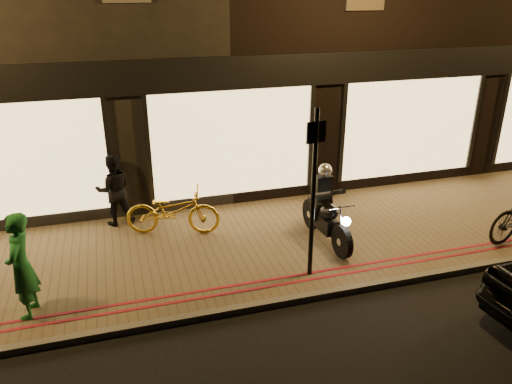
% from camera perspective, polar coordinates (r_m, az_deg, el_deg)
% --- Properties ---
extents(ground, '(90.00, 90.00, 0.00)m').
position_cam_1_polar(ground, '(8.43, 4.25, -12.74)').
color(ground, black).
rests_on(ground, ground).
extents(sidewalk, '(50.00, 4.00, 0.12)m').
position_cam_1_polar(sidewalk, '(10.01, 0.22, -6.11)').
color(sidewalk, brown).
rests_on(sidewalk, ground).
extents(kerb_stone, '(50.00, 0.14, 0.12)m').
position_cam_1_polar(kerb_stone, '(8.44, 4.14, -12.22)').
color(kerb_stone, '#59544C').
rests_on(kerb_stone, ground).
extents(red_kerb_lines, '(50.00, 0.26, 0.01)m').
position_cam_1_polar(red_kerb_lines, '(8.79, 3.00, -10.11)').
color(red_kerb_lines, maroon).
rests_on(red_kerb_lines, sidewalk).
extents(building_row, '(48.00, 10.11, 8.50)m').
position_cam_1_polar(building_row, '(15.60, -7.68, 20.17)').
color(building_row, black).
rests_on(building_row, ground).
extents(motorcycle, '(0.60, 1.94, 1.59)m').
position_cam_1_polar(motorcycle, '(9.88, 7.98, -2.34)').
color(motorcycle, black).
rests_on(motorcycle, sidewalk).
extents(sign_post, '(0.35, 0.09, 3.00)m').
position_cam_1_polar(sign_post, '(8.27, 6.60, 0.65)').
color(sign_post, black).
rests_on(sign_post, sidewalk).
extents(bicycle_gold, '(2.02, 1.19, 1.00)m').
position_cam_1_polar(bicycle_gold, '(10.28, -9.50, -2.13)').
color(bicycle_gold, gold).
rests_on(bicycle_gold, sidewalk).
extents(person_green, '(0.50, 0.68, 1.72)m').
position_cam_1_polar(person_green, '(8.32, -25.26, -7.66)').
color(person_green, '#1C692D').
rests_on(person_green, sidewalk).
extents(person_dark, '(0.79, 0.63, 1.55)m').
position_cam_1_polar(person_dark, '(10.86, -15.92, 0.24)').
color(person_dark, black).
rests_on(person_dark, sidewalk).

